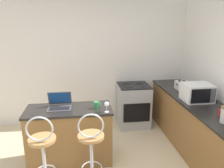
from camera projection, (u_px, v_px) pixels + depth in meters
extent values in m
cube|color=silver|center=(89.00, 63.00, 4.57)|extent=(12.00, 0.06, 2.60)
cube|color=olive|center=(70.00, 136.00, 3.37)|extent=(1.25, 0.53, 0.85)
cube|color=black|center=(69.00, 110.00, 3.25)|extent=(1.28, 0.56, 0.03)
cube|color=olive|center=(196.00, 126.00, 3.70)|extent=(0.64, 2.72, 0.85)
cube|color=black|center=(198.00, 101.00, 3.58)|extent=(0.67, 2.75, 0.03)
cylinder|color=silver|center=(45.00, 164.00, 2.80)|extent=(0.04, 0.04, 0.70)
cylinder|color=#B7844C|center=(42.00, 140.00, 2.70)|extent=(0.34, 0.34, 0.04)
torus|color=silver|center=(39.00, 129.00, 2.56)|extent=(0.32, 0.02, 0.32)
cylinder|color=silver|center=(92.00, 161.00, 2.88)|extent=(0.04, 0.04, 0.70)
torus|color=silver|center=(92.00, 168.00, 2.91)|extent=(0.28, 0.28, 0.02)
cylinder|color=#B7844C|center=(91.00, 136.00, 2.78)|extent=(0.34, 0.34, 0.04)
torus|color=silver|center=(91.00, 126.00, 2.64)|extent=(0.32, 0.02, 0.32)
cube|color=#47474C|center=(60.00, 108.00, 3.24)|extent=(0.35, 0.24, 0.01)
cube|color=black|center=(59.00, 108.00, 3.22)|extent=(0.30, 0.13, 0.00)
cube|color=#47474C|center=(60.00, 98.00, 3.33)|extent=(0.35, 0.08, 0.21)
cube|color=#19478C|center=(60.00, 98.00, 3.32)|extent=(0.31, 0.06, 0.18)
cube|color=white|center=(197.00, 92.00, 3.53)|extent=(0.45, 0.36, 0.28)
cube|color=black|center=(201.00, 96.00, 3.35)|extent=(0.31, 0.01, 0.23)
cube|color=#4C4C51|center=(213.00, 96.00, 3.38)|extent=(0.09, 0.01, 0.23)
cube|color=silver|center=(183.00, 86.00, 4.12)|extent=(0.21, 0.27, 0.16)
cube|color=black|center=(181.00, 82.00, 4.09)|extent=(0.05, 0.19, 0.00)
cube|color=black|center=(185.00, 81.00, 4.10)|extent=(0.05, 0.19, 0.00)
cube|color=black|center=(177.00, 84.00, 4.10)|extent=(0.02, 0.02, 0.02)
cube|color=#9EA3A8|center=(133.00, 106.00, 4.59)|extent=(0.63, 0.60, 0.86)
cube|color=black|center=(137.00, 113.00, 4.30)|extent=(0.54, 0.01, 0.39)
cube|color=black|center=(134.00, 85.00, 4.47)|extent=(0.63, 0.60, 0.02)
cylinder|color=black|center=(128.00, 87.00, 4.33)|extent=(0.11, 0.11, 0.01)
cylinder|color=black|center=(142.00, 86.00, 4.37)|extent=(0.11, 0.11, 0.01)
cylinder|color=black|center=(126.00, 83.00, 4.56)|extent=(0.11, 0.11, 0.01)
cylinder|color=black|center=(139.00, 83.00, 4.60)|extent=(0.11, 0.11, 0.01)
cylinder|color=red|center=(221.00, 113.00, 2.98)|extent=(0.07, 0.07, 0.09)
torus|color=red|center=(224.00, 112.00, 2.98)|extent=(0.01, 0.06, 0.06)
cylinder|color=#338447|center=(96.00, 105.00, 3.24)|extent=(0.08, 0.08, 0.10)
torus|color=#338447|center=(100.00, 104.00, 3.25)|extent=(0.01, 0.07, 0.07)
cylinder|color=silver|center=(107.00, 112.00, 3.12)|extent=(0.06, 0.06, 0.00)
cylinder|color=silver|center=(107.00, 109.00, 3.11)|extent=(0.01, 0.01, 0.08)
sphere|color=silver|center=(107.00, 104.00, 3.09)|extent=(0.07, 0.07, 0.07)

